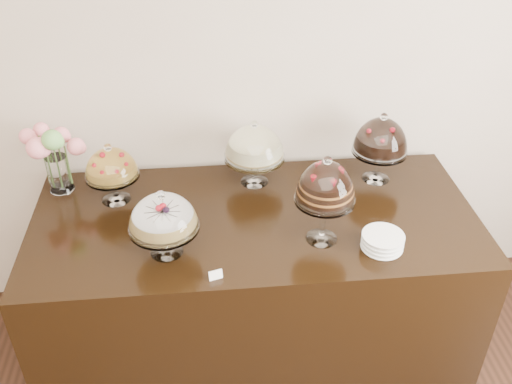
{
  "coord_description": "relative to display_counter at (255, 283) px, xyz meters",
  "views": [
    {
      "loc": [
        -0.19,
        0.21,
        2.59
      ],
      "look_at": [
        0.03,
        2.4,
        1.08
      ],
      "focal_mm": 40.0,
      "sensor_mm": 36.0,
      "label": 1
    }
  ],
  "objects": [
    {
      "name": "wall_back",
      "position": [
        -0.03,
        0.55,
        1.05
      ],
      "size": [
        5.0,
        0.04,
        3.0
      ],
      "primitive_type": "cube",
      "color": "#C0AE9A",
      "rests_on": "ground"
    },
    {
      "name": "plate_stack",
      "position": [
        0.56,
        -0.3,
        0.49
      ],
      "size": [
        0.19,
        0.19,
        0.07
      ],
      "color": "white",
      "rests_on": "display_counter"
    },
    {
      "name": "cake_stand_dark_choco",
      "position": [
        0.69,
        0.28,
        0.7
      ],
      "size": [
        0.29,
        0.29,
        0.39
      ],
      "color": "white",
      "rests_on": "display_counter"
    },
    {
      "name": "flower_vase",
      "position": [
        -0.99,
        0.32,
        0.69
      ],
      "size": [
        0.31,
        0.25,
        0.39
      ],
      "color": "white",
      "rests_on": "display_counter"
    },
    {
      "name": "cake_stand_fruit_tart",
      "position": [
        -0.7,
        0.22,
        0.65
      ],
      "size": [
        0.27,
        0.27,
        0.33
      ],
      "color": "white",
      "rests_on": "display_counter"
    },
    {
      "name": "display_counter",
      "position": [
        0.0,
        0.0,
        0.0
      ],
      "size": [
        2.2,
        1.0,
        0.9
      ],
      "primitive_type": "cube",
      "color": "black",
      "rests_on": "ground"
    },
    {
      "name": "cake_stand_cheesecake",
      "position": [
        0.03,
        0.31,
        0.67
      ],
      "size": [
        0.32,
        0.32,
        0.37
      ],
      "color": "white",
      "rests_on": "display_counter"
    },
    {
      "name": "cake_stand_sugar_sponge",
      "position": [
        -0.43,
        -0.23,
        0.65
      ],
      "size": [
        0.31,
        0.31,
        0.33
      ],
      "color": "white",
      "rests_on": "display_counter"
    },
    {
      "name": "price_card_left",
      "position": [
        -0.21,
        -0.43,
        0.47
      ],
      "size": [
        0.06,
        0.03,
        0.04
      ],
      "primitive_type": "cube",
      "rotation": [
        -0.21,
        0.0,
        0.27
      ],
      "color": "white",
      "rests_on": "display_counter"
    },
    {
      "name": "cake_stand_choco_layer",
      "position": [
        0.29,
        -0.2,
        0.75
      ],
      "size": [
        0.27,
        0.27,
        0.45
      ],
      "color": "white",
      "rests_on": "display_counter"
    }
  ]
}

